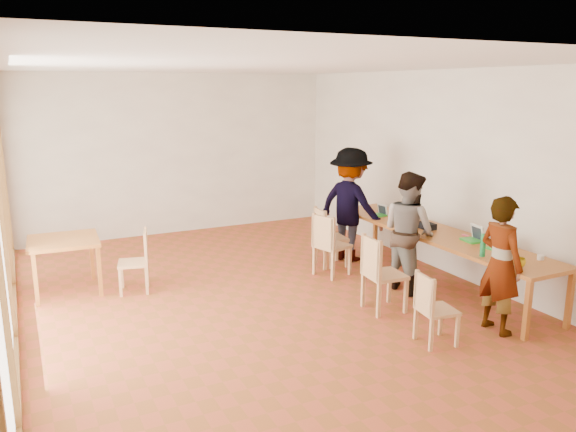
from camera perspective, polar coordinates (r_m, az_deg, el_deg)
name	(u,v)px	position (r m, az deg, el deg)	size (l,w,h in m)	color
ground	(261,300)	(7.50, -2.77, -8.52)	(8.00, 8.00, 0.00)	#A84728
wall_back	(176,155)	(10.84, -11.32, 6.15)	(6.00, 0.10, 3.00)	#EFE7CE
wall_front	(508,288)	(3.86, 21.41, -6.85)	(6.00, 0.10, 3.00)	#EFE7CE
wall_right	(445,173)	(8.70, 15.63, 4.27)	(0.10, 8.00, 3.00)	#EFE7CE
ceiling	(258,64)	(6.98, -3.05, 15.20)	(6.00, 8.00, 0.04)	white
communal_table	(435,235)	(8.20, 14.74, -1.89)	(0.80, 4.00, 0.75)	#AE6426
side_table	(63,245)	(8.15, -21.85, -2.74)	(0.90, 0.90, 0.75)	#AE6426
chair_near	(431,302)	(6.30, 14.30, -8.43)	(0.42, 0.42, 0.43)	tan
chair_mid	(378,266)	(7.03, 9.13, -5.04)	(0.48, 0.48, 0.51)	tan
chair_far	(328,239)	(8.25, 4.06, -2.32)	(0.55, 0.55, 0.50)	tan
chair_empty	(326,231)	(8.72, 3.84, -1.53)	(0.47, 0.47, 0.49)	tan
chair_spare	(140,254)	(7.91, -14.84, -3.79)	(0.48, 0.48, 0.45)	tan
person_near	(500,265)	(6.78, 20.78, -4.66)	(0.58, 0.38, 1.59)	gray
person_mid	(409,231)	(7.82, 12.15, -1.54)	(0.80, 0.62, 1.65)	gray
person_far	(350,205)	(9.00, 6.35, 1.14)	(1.18, 0.68, 1.82)	gray
laptop_near	(499,246)	(7.54, 20.63, -2.83)	(0.21, 0.24, 0.19)	green
laptop_mid	(474,237)	(7.84, 18.42, -2.01)	(0.25, 0.28, 0.22)	green
laptop_far	(381,212)	(9.04, 9.41, 0.38)	(0.21, 0.24, 0.18)	green
yellow_mug	(519,263)	(6.90, 22.45, -4.39)	(0.14, 0.14, 0.11)	gold
green_bottle	(483,245)	(7.15, 19.20, -2.81)	(0.07, 0.07, 0.28)	#19793D
clear_glass	(415,221)	(8.56, 12.81, -0.52)	(0.07, 0.07, 0.09)	silver
condiment_cup	(541,257)	(7.30, 24.28, -3.84)	(0.08, 0.08, 0.06)	white
pink_phone	(465,235)	(8.08, 17.59, -1.89)	(0.05, 0.10, 0.01)	#F9587E
black_pouch	(427,226)	(8.32, 13.91, -0.97)	(0.16, 0.26, 0.09)	black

